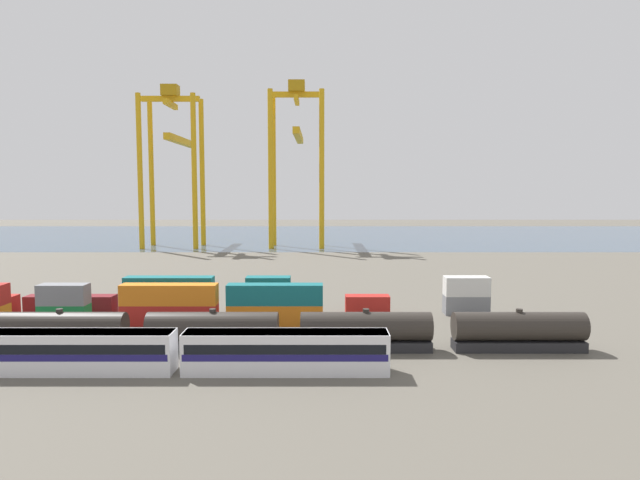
{
  "coord_description": "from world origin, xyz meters",
  "views": [
    {
      "loc": [
        17.56,
        -69.41,
        17.03
      ],
      "look_at": [
        17.69,
        31.04,
        7.98
      ],
      "focal_mm": 31.16,
      "sensor_mm": 36.0,
      "label": 1
    }
  ],
  "objects_px": {
    "shipping_container_12": "(268,305)",
    "freight_tank_row": "(212,331)",
    "gantry_crane_central": "(296,149)",
    "gantry_crane_west": "(173,152)",
    "passenger_train": "(71,350)"
  },
  "relations": [
    {
      "from": "passenger_train",
      "to": "shipping_container_12",
      "type": "bearing_deg",
      "value": 56.75
    },
    {
      "from": "gantry_crane_west",
      "to": "gantry_crane_central",
      "type": "distance_m",
      "value": 37.13
    },
    {
      "from": "freight_tank_row",
      "to": "gantry_crane_west",
      "type": "bearing_deg",
      "value": 106.44
    },
    {
      "from": "shipping_container_12",
      "to": "gantry_crane_central",
      "type": "bearing_deg",
      "value": 89.86
    },
    {
      "from": "passenger_train",
      "to": "gantry_crane_central",
      "type": "bearing_deg",
      "value": 82.12
    },
    {
      "from": "shipping_container_12",
      "to": "gantry_crane_west",
      "type": "distance_m",
      "value": 103.82
    },
    {
      "from": "gantry_crane_central",
      "to": "gantry_crane_west",
      "type": "bearing_deg",
      "value": -179.6
    },
    {
      "from": "gantry_crane_west",
      "to": "freight_tank_row",
      "type": "bearing_deg",
      "value": -73.56
    },
    {
      "from": "passenger_train",
      "to": "freight_tank_row",
      "type": "height_order",
      "value": "freight_tank_row"
    },
    {
      "from": "freight_tank_row",
      "to": "shipping_container_12",
      "type": "height_order",
      "value": "freight_tank_row"
    },
    {
      "from": "freight_tank_row",
      "to": "shipping_container_12",
      "type": "bearing_deg",
      "value": 76.1
    },
    {
      "from": "gantry_crane_west",
      "to": "gantry_crane_central",
      "type": "xyz_separation_m",
      "value": [
        37.12,
        0.26,
        0.81
      ]
    },
    {
      "from": "freight_tank_row",
      "to": "gantry_crane_central",
      "type": "bearing_deg",
      "value": 87.66
    },
    {
      "from": "shipping_container_12",
      "to": "passenger_train",
      "type": "bearing_deg",
      "value": -123.25
    },
    {
      "from": "shipping_container_12",
      "to": "freight_tank_row",
      "type": "bearing_deg",
      "value": -103.9
    }
  ]
}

